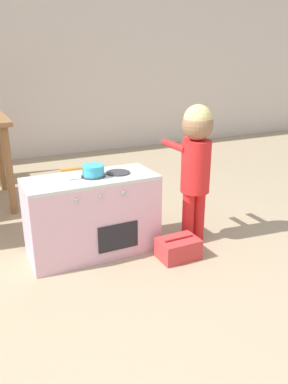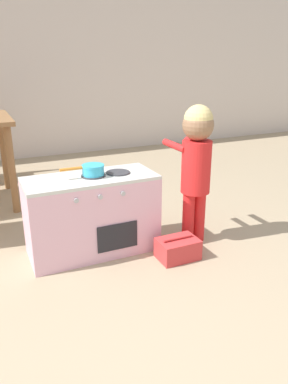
{
  "view_description": "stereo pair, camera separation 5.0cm",
  "coord_description": "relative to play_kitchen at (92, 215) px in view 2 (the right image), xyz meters",
  "views": [
    {
      "loc": [
        -0.43,
        -1.06,
        1.17
      ],
      "look_at": [
        0.55,
        0.94,
        0.37
      ],
      "focal_mm": 35.0,
      "sensor_mm": 36.0,
      "label": 1
    },
    {
      "loc": [
        -0.39,
        -1.09,
        1.17
      ],
      "look_at": [
        0.55,
        0.94,
        0.37
      ],
      "focal_mm": 35.0,
      "sensor_mm": 36.0,
      "label": 2
    }
  ],
  "objects": [
    {
      "name": "toy_basket",
      "position": [
        0.44,
        -0.31,
        -0.19
      ],
      "size": [
        0.25,
        0.17,
        0.14
      ],
      "color": "#D13838",
      "rests_on": "ground_plane"
    },
    {
      "name": "ground_plane",
      "position": [
        -0.22,
        -1.01,
        -0.25
      ],
      "size": [
        16.0,
        16.0,
        0.0
      ],
      "primitive_type": "plane",
      "color": "tan"
    },
    {
      "name": "toy_pot",
      "position": [
        0.02,
        0.0,
        0.29
      ],
      "size": [
        0.27,
        0.14,
        0.06
      ],
      "color": "#38B2D6",
      "rests_on": "play_kitchen"
    },
    {
      "name": "child_figure",
      "position": [
        0.65,
        -0.15,
        0.35
      ],
      "size": [
        0.21,
        0.36,
        0.91
      ],
      "color": "red",
      "rests_on": "ground_plane"
    },
    {
      "name": "play_kitchen",
      "position": [
        0.0,
        0.0,
        0.0
      ],
      "size": [
        0.8,
        0.36,
        0.51
      ],
      "color": "#EAB2C6",
      "rests_on": "ground_plane"
    }
  ]
}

